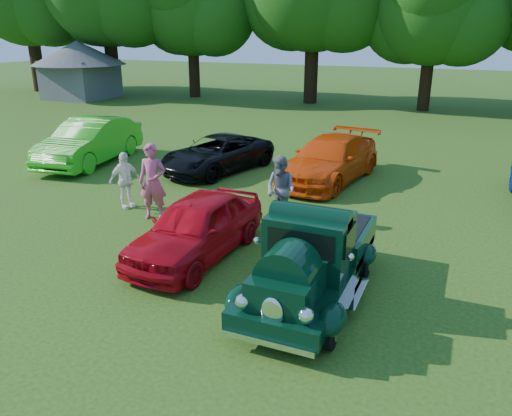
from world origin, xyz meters
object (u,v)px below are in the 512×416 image
at_px(back_car_orange, 330,159).
at_px(gazebo, 79,63).
at_px(back_car_black, 217,154).
at_px(spectator_white, 125,180).
at_px(red_convertible, 197,227).
at_px(spectator_pink, 153,182).
at_px(hero_pickup, 312,260).
at_px(spectator_grey, 281,190).
at_px(back_car_lime, 90,141).

distance_m(back_car_orange, gazebo, 25.13).
height_order(back_car_black, gazebo, gazebo).
xyz_separation_m(back_car_orange, spectator_white, (-4.44, -4.73, 0.07)).
bearing_deg(red_convertible, spectator_pink, 146.78).
bearing_deg(red_convertible, back_car_orange, 83.23).
distance_m(hero_pickup, spectator_white, 6.68).
distance_m(hero_pickup, spectator_grey, 3.77).
bearing_deg(spectator_white, spectator_pink, -86.69).
bearing_deg(spectator_pink, back_car_orange, 42.79).
xyz_separation_m(back_car_lime, spectator_grey, (8.47, -2.82, 0.05)).
relative_size(hero_pickup, gazebo, 0.67).
height_order(back_car_lime, spectator_pink, spectator_pink).
distance_m(back_car_black, back_car_orange, 3.89).
xyz_separation_m(red_convertible, back_car_orange, (1.09, 6.68, 0.03)).
bearing_deg(red_convertible, back_car_lime, 146.73).
relative_size(red_convertible, gazebo, 0.61).
height_order(back_car_black, back_car_orange, back_car_orange).
bearing_deg(back_car_lime, spectator_pink, -44.05).
xyz_separation_m(spectator_grey, spectator_white, (-4.29, -0.65, -0.08)).
relative_size(back_car_orange, spectator_pink, 2.46).
distance_m(hero_pickup, back_car_black, 8.91).
xyz_separation_m(back_car_black, back_car_orange, (3.86, 0.40, 0.10)).
relative_size(spectator_white, gazebo, 0.24).
relative_size(spectator_pink, spectator_grey, 1.15).
bearing_deg(red_convertible, spectator_grey, 72.68).
relative_size(hero_pickup, back_car_black, 0.98).
distance_m(hero_pickup, gazebo, 30.83).
bearing_deg(spectator_grey, back_car_orange, 105.21).
bearing_deg(spectator_white, back_car_orange, -21.09).
distance_m(red_convertible, gazebo, 28.32).
relative_size(back_car_black, spectator_grey, 2.55).
height_order(hero_pickup, gazebo, gazebo).
xyz_separation_m(back_car_black, gazebo, (-17.67, 13.24, 1.79)).
bearing_deg(gazebo, spectator_grey, -38.35).
bearing_deg(spectator_pink, gazebo, 120.49).
height_order(spectator_pink, gazebo, gazebo).
distance_m(back_car_orange, spectator_grey, 4.09).
relative_size(back_car_lime, spectator_white, 3.13).
height_order(red_convertible, gazebo, gazebo).
distance_m(red_convertible, back_car_orange, 6.77).
bearing_deg(back_car_orange, back_car_lime, -162.98).
height_order(back_car_black, spectator_white, spectator_white).
xyz_separation_m(red_convertible, gazebo, (-20.45, 19.52, 1.73)).
distance_m(back_car_lime, back_car_black, 4.84).
bearing_deg(red_convertible, gazebo, 138.78).
xyz_separation_m(red_convertible, spectator_pink, (-2.15, 1.54, 0.32)).
relative_size(back_car_black, spectator_pink, 2.21).
height_order(back_car_orange, spectator_pink, spectator_pink).
height_order(hero_pickup, spectator_white, hero_pickup).
height_order(back_car_lime, spectator_white, back_car_lime).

